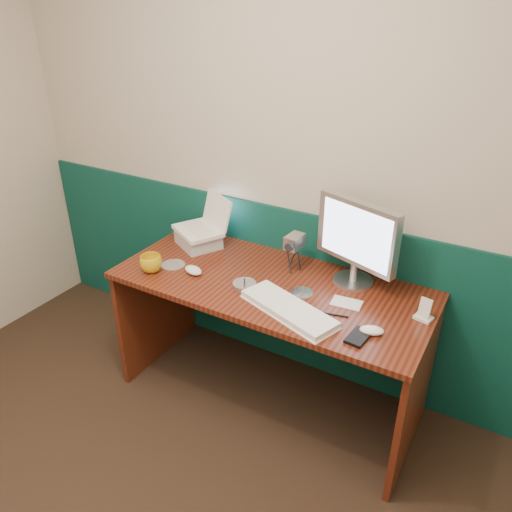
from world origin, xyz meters
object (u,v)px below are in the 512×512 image
Objects in this scene: laptop at (197,214)px; monitor at (357,242)px; mug at (151,264)px; camcorder at (294,254)px; keyboard at (289,310)px; desk at (270,342)px.

monitor reaches higher than laptop.
monitor is 3.94× the size of mug.
camcorder is at bearing 29.67° from laptop.
camcorder reaches higher than keyboard.
laptop is 0.61m from camcorder.
laptop is 0.40m from mug.
monitor is at bearing 31.63° from laptop.
camcorder is (-0.15, 0.36, 0.08)m from keyboard.
desk is 5.88× the size of laptop.
keyboard is at bearing 1.34° from mug.
laptop is at bearing 84.76° from mug.
laptop is 0.92m from monitor.
keyboard is 4.22× the size of mug.
keyboard is (0.20, -0.19, 0.39)m from desk.
laptop reaches higher than desk.
monitor is 0.34m from camcorder.
laptop is (-0.56, 0.16, 0.57)m from desk.
desk is 13.99× the size of mug.
keyboard is at bearing -62.35° from camcorder.
keyboard is at bearing -44.39° from desk.
camcorder is at bearing 76.51° from desk.
desk is at bearing -98.84° from camcorder.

